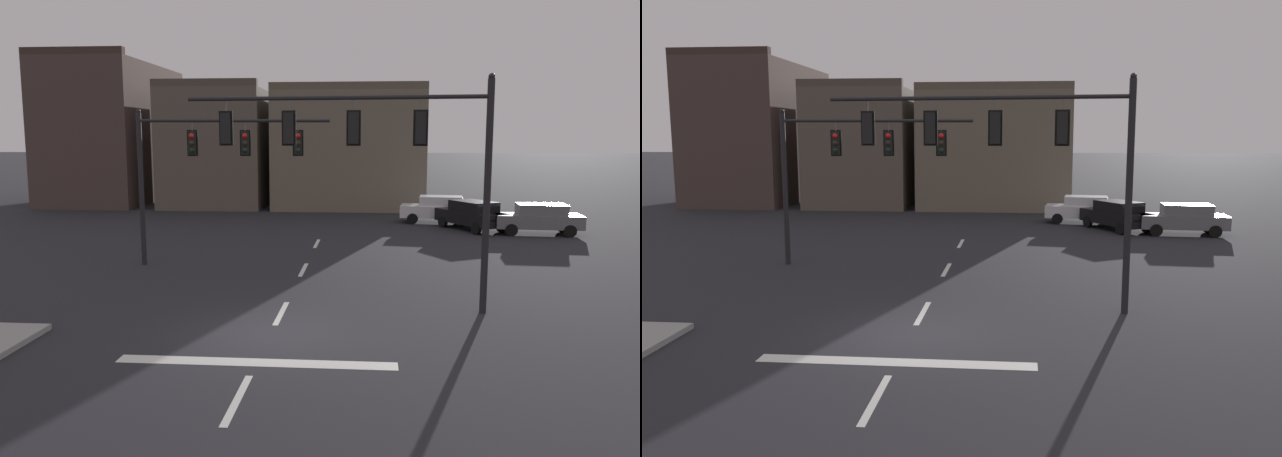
# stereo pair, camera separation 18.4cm
# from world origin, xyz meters

# --- Properties ---
(ground_plane) EXTENTS (400.00, 400.00, 0.00)m
(ground_plane) POSITION_xyz_m (0.00, 0.00, 0.00)
(ground_plane) COLOR #232328
(stop_bar_paint) EXTENTS (6.40, 0.50, 0.01)m
(stop_bar_paint) POSITION_xyz_m (0.00, -2.00, 0.00)
(stop_bar_paint) COLOR silver
(stop_bar_paint) RESTS_ON ground
(lane_centreline) EXTENTS (0.16, 26.40, 0.01)m
(lane_centreline) POSITION_xyz_m (0.00, 2.00, 0.00)
(lane_centreline) COLOR silver
(lane_centreline) RESTS_ON ground
(signal_mast_near_side) EXTENTS (8.84, 0.87, 6.81)m
(signal_mast_near_side) POSITION_xyz_m (2.76, 2.76, 4.81)
(signal_mast_near_side) COLOR black
(signal_mast_near_side) RESTS_ON ground
(signal_mast_far_side) EXTENTS (7.53, 0.82, 6.16)m
(signal_mast_far_side) POSITION_xyz_m (-3.98, 8.73, 4.33)
(signal_mast_far_side) COLOR black
(signal_mast_far_side) RESTS_ON ground
(car_lot_nearside) EXTENTS (4.55, 2.16, 1.61)m
(car_lot_nearside) POSITION_xyz_m (11.41, 17.86, 0.86)
(car_lot_nearside) COLOR slate
(car_lot_nearside) RESTS_ON ground
(car_lot_middle) EXTENTS (3.76, 4.71, 1.61)m
(car_lot_middle) POSITION_xyz_m (8.17, 19.20, 0.86)
(car_lot_middle) COLOR black
(car_lot_middle) RESTS_ON ground
(car_lot_farside) EXTENTS (4.62, 2.37, 1.61)m
(car_lot_farside) POSITION_xyz_m (6.64, 21.90, 0.86)
(car_lot_farside) COLOR silver
(car_lot_farside) RESTS_ON ground
(building_row) EXTENTS (27.91, 13.76, 11.21)m
(building_row) POSITION_xyz_m (-8.08, 33.15, 4.60)
(building_row) COLOR #473833
(building_row) RESTS_ON ground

